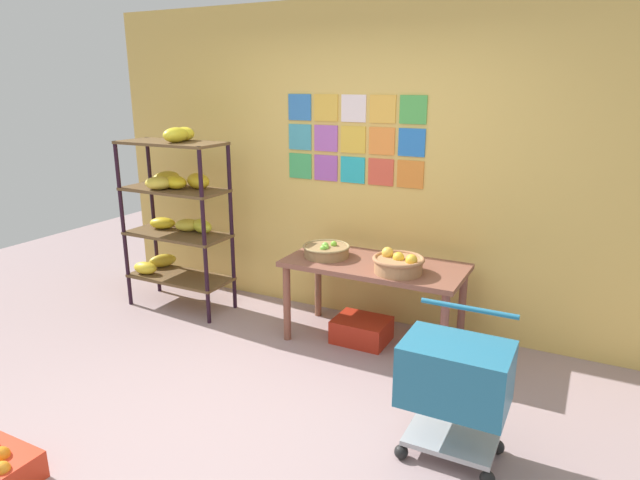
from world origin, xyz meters
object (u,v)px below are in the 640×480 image
Objects in this scene: fruit_basket_left at (326,250)px; produce_crate_under_table at (362,330)px; shopping_cart at (455,379)px; fruit_basket_back_left at (398,263)px; banana_shelf_unit at (176,205)px; display_table at (374,273)px.

produce_crate_under_table is (0.32, 0.00, -0.64)m from fruit_basket_left.
shopping_cart reaches higher than produce_crate_under_table.
fruit_basket_back_left is at bearing -19.33° from produce_crate_under_table.
banana_shelf_unit is at bearing 178.96° from fruit_basket_back_left.
fruit_basket_back_left reaches higher than fruit_basket_left.
display_table is 0.43m from fruit_basket_left.
fruit_basket_back_left reaches higher than shopping_cart.
produce_crate_under_table is 0.52× the size of shopping_cart.
fruit_basket_back_left is 0.47× the size of shopping_cart.
fruit_basket_left is at bearing -176.25° from display_table.
shopping_cart is (0.92, -1.12, -0.11)m from display_table.
banana_shelf_unit is at bearing -177.16° from fruit_basket_left.
display_table is 1.46m from shopping_cart.
fruit_basket_back_left is 0.74m from produce_crate_under_table.
banana_shelf_unit is 1.51m from fruit_basket_left.
shopping_cart is at bearing -47.46° from produce_crate_under_table.
produce_crate_under_table is 1.54m from shopping_cart.
fruit_basket_left is at bearing 2.84° from banana_shelf_unit.
display_table is 0.32m from fruit_basket_back_left.
fruit_basket_left is (1.49, 0.07, -0.24)m from banana_shelf_unit.
produce_crate_under_table is at bearing 2.41° from banana_shelf_unit.
fruit_basket_left is at bearing 133.42° from shopping_cart.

